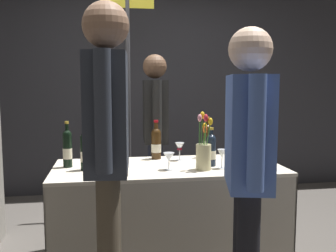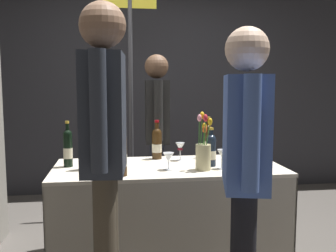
{
  "view_description": "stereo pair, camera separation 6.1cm",
  "coord_description": "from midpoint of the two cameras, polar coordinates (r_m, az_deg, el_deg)",
  "views": [
    {
      "loc": [
        -0.45,
        -2.77,
        1.35
      ],
      "look_at": [
        0.0,
        0.0,
        1.04
      ],
      "focal_mm": 40.83,
      "sensor_mm": 36.0,
      "label": 1
    },
    {
      "loc": [
        -0.39,
        -2.78,
        1.35
      ],
      "look_at": [
        0.0,
        0.0,
        1.04
      ],
      "focal_mm": 40.83,
      "sensor_mm": 36.0,
      "label": 2
    }
  ],
  "objects": [
    {
      "name": "display_bottle_7",
      "position": [
        2.86,
        5.81,
        -3.5
      ],
      "size": [
        0.08,
        0.08,
        0.29
      ],
      "color": "#192333",
      "rests_on": "tasting_table"
    },
    {
      "name": "booth_signpost",
      "position": [
        3.95,
        -6.42,
        7.4
      ],
      "size": [
        0.54,
        0.04,
        2.31
      ],
      "color": "#47474C",
      "rests_on": "ground_plane"
    },
    {
      "name": "display_bottle_3",
      "position": [
        3.16,
        11.06,
        -2.32
      ],
      "size": [
        0.07,
        0.07,
        0.34
      ],
      "color": "#38230F",
      "rests_on": "tasting_table"
    },
    {
      "name": "back_partition",
      "position": [
        4.77,
        -4.2,
        7.23
      ],
      "size": [
        7.23,
        0.12,
        2.84
      ],
      "primitive_type": "cube",
      "color": "#2D2D33",
      "rests_on": "ground_plane"
    },
    {
      "name": "display_bottle_2",
      "position": [
        2.79,
        12.12,
        -3.71
      ],
      "size": [
        0.07,
        0.07,
        0.32
      ],
      "color": "#192333",
      "rests_on": "tasting_table"
    },
    {
      "name": "taster_foreground_right",
      "position": [
        2.03,
        11.01,
        -4.25
      ],
      "size": [
        0.3,
        0.58,
        1.64
      ],
      "rotation": [
        0.0,
        0.0,
        1.34
      ],
      "color": "black",
      "rests_on": "ground_plane"
    },
    {
      "name": "display_bottle_4",
      "position": [
        3.19,
        5.3,
        -2.13
      ],
      "size": [
        0.07,
        0.07,
        0.34
      ],
      "color": "#38230F",
      "rests_on": "tasting_table"
    },
    {
      "name": "display_bottle_6",
      "position": [
        3.04,
        13.03,
        -2.78
      ],
      "size": [
        0.08,
        0.08,
        0.32
      ],
      "color": "#38230F",
      "rests_on": "tasting_table"
    },
    {
      "name": "tasting_table",
      "position": [
        2.93,
        -0.61,
        -10.19
      ],
      "size": [
        1.69,
        0.76,
        0.74
      ],
      "color": "beige",
      "rests_on": "ground_plane"
    },
    {
      "name": "wine_glass_near_taster",
      "position": [
        2.73,
        -0.51,
        -4.76
      ],
      "size": [
        0.08,
        0.08,
        0.12
      ],
      "color": "silver",
      "rests_on": "tasting_table"
    },
    {
      "name": "display_bottle_0",
      "position": [
        3.06,
        -8.5,
        -2.73
      ],
      "size": [
        0.08,
        0.08,
        0.31
      ],
      "color": "black",
      "rests_on": "tasting_table"
    },
    {
      "name": "display_bottle_5",
      "position": [
        2.78,
        -12.84,
        -3.58
      ],
      "size": [
        0.07,
        0.07,
        0.34
      ],
      "color": "black",
      "rests_on": "tasting_table"
    },
    {
      "name": "display_bottle_1",
      "position": [
        2.9,
        -15.38,
        -3.18
      ],
      "size": [
        0.07,
        0.07,
        0.34
      ],
      "color": "black",
      "rests_on": "tasting_table"
    },
    {
      "name": "wine_glass_mid",
      "position": [
        3.05,
        1.18,
        -3.2
      ],
      "size": [
        0.07,
        0.07,
        0.14
      ],
      "color": "silver",
      "rests_on": "tasting_table"
    },
    {
      "name": "display_bottle_8",
      "position": [
        3.11,
        -2.34,
        -2.53
      ],
      "size": [
        0.08,
        0.08,
        0.32
      ],
      "color": "#38230F",
      "rests_on": "tasting_table"
    },
    {
      "name": "vendor_presenter",
      "position": [
        3.58,
        -2.44,
        0.32
      ],
      "size": [
        0.23,
        0.61,
        1.62
      ],
      "rotation": [
        0.0,
        0.0,
        -1.63
      ],
      "color": "#2D3347",
      "rests_on": "ground_plane"
    },
    {
      "name": "featured_wine_bottle",
      "position": [
        2.56,
        -7.5,
        -4.16
      ],
      "size": [
        0.08,
        0.08,
        0.35
      ],
      "color": "#38230F",
      "rests_on": "tasting_table"
    },
    {
      "name": "flower_vase",
      "position": [
        2.73,
        4.7,
        -3.91
      ],
      "size": [
        0.11,
        0.11,
        0.42
      ],
      "color": "tan",
      "rests_on": "tasting_table"
    },
    {
      "name": "taster_foreground_left",
      "position": [
        2.05,
        -9.84,
        -1.61
      ],
      "size": [
        0.24,
        0.57,
        1.77
      ],
      "rotation": [
        0.0,
        0.0,
        1.49
      ],
      "color": "#4C4233",
      "rests_on": "ground_plane"
    },
    {
      "name": "wine_glass_near_vendor",
      "position": [
        2.79,
        7.44,
        -4.2
      ],
      "size": [
        0.07,
        0.07,
        0.14
      ],
      "color": "silver",
      "rests_on": "tasting_table"
    }
  ]
}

